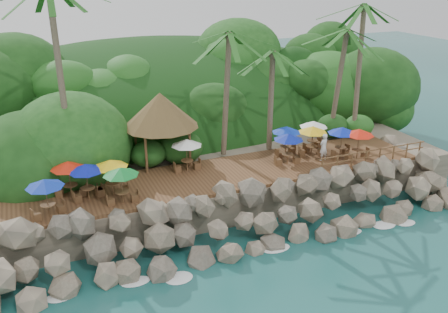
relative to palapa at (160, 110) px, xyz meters
name	(u,v)px	position (x,y,z in m)	size (l,w,h in m)	color
ground	(268,255)	(2.95, -9.27, -5.79)	(140.00, 140.00, 0.00)	#19514F
land_base	(176,141)	(2.95, 6.73, -4.74)	(32.00, 25.20, 2.10)	gray
jungle_hill	(152,127)	(2.95, 14.23, -5.79)	(44.80, 28.00, 15.40)	#143811
seawall	(252,219)	(2.95, -7.27, -4.64)	(29.00, 4.00, 2.30)	gray
terrace	(224,175)	(2.95, -3.27, -3.59)	(26.00, 5.00, 0.20)	brown
jungle_foliage	(180,158)	(2.95, 5.73, -5.79)	(44.00, 16.00, 12.00)	#143811
foam_line	(265,252)	(2.95, -8.97, -5.76)	(25.20, 0.80, 0.06)	white
palms	(215,13)	(3.53, -0.50, 5.75)	(32.61, 6.40, 13.63)	brown
palapa	(160,110)	(0.00, 0.00, 0.00)	(4.79, 4.79, 4.60)	brown
dining_clusters	(221,148)	(2.72, -3.39, -1.77)	(21.26, 4.88, 2.08)	brown
railing	(373,155)	(12.33, -5.62, -2.88)	(8.30, 0.10, 1.00)	brown
waiter	(324,147)	(9.74, -3.83, -2.58)	(0.67, 0.44, 1.82)	white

